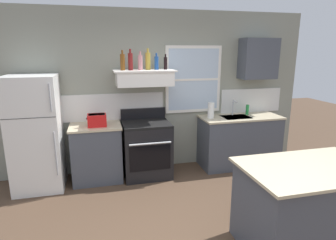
% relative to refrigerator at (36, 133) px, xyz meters
% --- Properties ---
extents(back_wall, '(5.40, 0.11, 2.70)m').
position_rel_refrigerator_xyz_m(back_wall, '(1.93, 0.39, 0.50)').
color(back_wall, gray).
rests_on(back_wall, ground_plane).
extents(refrigerator, '(0.70, 0.72, 1.71)m').
position_rel_refrigerator_xyz_m(refrigerator, '(0.00, 0.00, 0.00)').
color(refrigerator, white).
rests_on(refrigerator, ground_plane).
extents(counter_left_of_stove, '(0.79, 0.63, 0.91)m').
position_rel_refrigerator_xyz_m(counter_left_of_stove, '(0.85, 0.06, -0.40)').
color(counter_left_of_stove, '#474C56').
rests_on(counter_left_of_stove, ground_plane).
extents(toaster, '(0.30, 0.20, 0.19)m').
position_rel_refrigerator_xyz_m(toaster, '(0.88, -0.02, 0.16)').
color(toaster, red).
rests_on(toaster, counter_left_of_stove).
extents(stove_range, '(0.76, 0.69, 1.09)m').
position_rel_refrigerator_xyz_m(stove_range, '(1.65, 0.02, -0.39)').
color(stove_range, black).
rests_on(stove_range, ground_plane).
extents(range_hood_shelf, '(0.96, 0.52, 0.24)m').
position_rel_refrigerator_xyz_m(range_hood_shelf, '(1.65, 0.12, 0.77)').
color(range_hood_shelf, white).
extents(bottle_amber_wine, '(0.07, 0.07, 0.31)m').
position_rel_refrigerator_xyz_m(bottle_amber_wine, '(1.31, 0.09, 1.02)').
color(bottle_amber_wine, brown).
rests_on(bottle_amber_wine, range_hood_shelf).
extents(bottle_red_label_wine, '(0.07, 0.07, 0.32)m').
position_rel_refrigerator_xyz_m(bottle_red_label_wine, '(1.44, 0.12, 1.03)').
color(bottle_red_label_wine, maroon).
rests_on(bottle_red_label_wine, range_hood_shelf).
extents(bottle_rose_pink, '(0.07, 0.07, 0.29)m').
position_rel_refrigerator_xyz_m(bottle_rose_pink, '(1.59, 0.08, 1.01)').
color(bottle_rose_pink, '#C67F84').
rests_on(bottle_rose_pink, range_hood_shelf).
extents(bottle_champagne_gold_foil, '(0.08, 0.08, 0.33)m').
position_rel_refrigerator_xyz_m(bottle_champagne_gold_foil, '(1.72, 0.13, 1.03)').
color(bottle_champagne_gold_foil, '#B29333').
rests_on(bottle_champagne_gold_foil, range_hood_shelf).
extents(bottle_blue_liqueur, '(0.07, 0.07, 0.26)m').
position_rel_refrigerator_xyz_m(bottle_blue_liqueur, '(1.85, 0.11, 1.00)').
color(bottle_blue_liqueur, '#1E478C').
rests_on(bottle_blue_liqueur, range_hood_shelf).
extents(bottle_balsamic_dark, '(0.06, 0.06, 0.24)m').
position_rel_refrigerator_xyz_m(bottle_balsamic_dark, '(2.00, 0.13, 0.99)').
color(bottle_balsamic_dark, black).
rests_on(bottle_balsamic_dark, range_hood_shelf).
extents(counter_right_with_sink, '(1.43, 0.63, 0.91)m').
position_rel_refrigerator_xyz_m(counter_right_with_sink, '(3.35, 0.06, -0.40)').
color(counter_right_with_sink, '#474C56').
rests_on(counter_right_with_sink, ground_plane).
extents(sink_faucet, '(0.03, 0.17, 0.28)m').
position_rel_refrigerator_xyz_m(sink_faucet, '(3.25, 0.16, 0.23)').
color(sink_faucet, silver).
rests_on(sink_faucet, counter_right_with_sink).
extents(paper_towel_roll, '(0.11, 0.11, 0.27)m').
position_rel_refrigerator_xyz_m(paper_towel_roll, '(2.78, 0.06, 0.19)').
color(paper_towel_roll, white).
rests_on(paper_towel_roll, counter_right_with_sink).
extents(dish_soap_bottle, '(0.06, 0.06, 0.18)m').
position_rel_refrigerator_xyz_m(dish_soap_bottle, '(3.53, 0.16, 0.15)').
color(dish_soap_bottle, '#268C3F').
rests_on(dish_soap_bottle, counter_right_with_sink).
extents(kitchen_island, '(1.40, 0.90, 0.91)m').
position_rel_refrigerator_xyz_m(kitchen_island, '(2.97, -2.15, -0.40)').
color(kitchen_island, '#474C56').
rests_on(kitchen_island, ground_plane).
extents(upper_cabinet_right, '(0.64, 0.32, 0.70)m').
position_rel_refrigerator_xyz_m(upper_cabinet_right, '(3.70, 0.20, 1.05)').
color(upper_cabinet_right, '#474C56').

